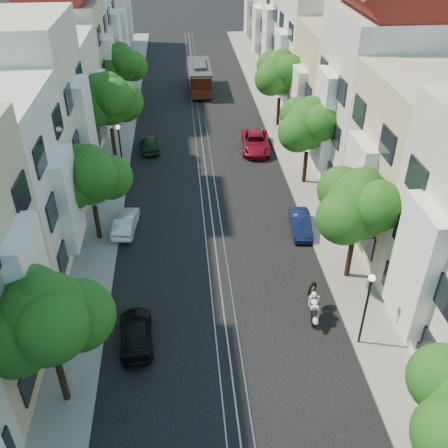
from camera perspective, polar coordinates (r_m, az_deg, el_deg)
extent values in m
plane|color=black|center=(44.21, -2.51, 9.36)|extent=(200.00, 200.00, 0.00)
cube|color=gray|center=(45.05, 6.87, 9.71)|extent=(2.50, 80.00, 0.12)
cube|color=gray|center=(44.50, -11.99, 8.89)|extent=(2.50, 80.00, 0.12)
cube|color=gray|center=(44.19, -3.23, 9.34)|extent=(0.06, 80.00, 0.02)
cube|color=gray|center=(44.20, -2.51, 9.37)|extent=(0.06, 80.00, 0.02)
cube|color=gray|center=(44.23, -1.79, 9.40)|extent=(0.06, 80.00, 0.02)
cube|color=tan|center=(44.21, -2.51, 9.36)|extent=(0.08, 80.00, 0.01)
cube|color=white|center=(23.40, 21.12, -4.58)|extent=(0.90, 3.04, 6.05)
cube|color=beige|center=(30.83, 21.97, 5.72)|extent=(7.00, 8.00, 10.00)
cube|color=white|center=(29.71, 15.04, 4.28)|extent=(0.90, 3.04, 5.50)
cube|color=silver|center=(37.10, 17.31, 12.99)|extent=(7.00, 8.00, 12.00)
cube|color=white|center=(36.21, 11.34, 11.71)|extent=(0.90, 3.04, 6.60)
cube|color=#C6B28C|center=(44.66, 13.46, 14.96)|extent=(7.00, 8.00, 9.00)
cube|color=white|center=(43.88, 8.46, 14.17)|extent=(0.90, 3.04, 4.95)
cube|color=white|center=(51.79, 10.96, 18.68)|extent=(7.00, 8.00, 10.50)
cube|color=white|center=(51.14, 6.54, 17.88)|extent=(0.90, 3.04, 5.78)
cube|color=beige|center=(59.20, 8.98, 21.23)|extent=(7.00, 8.00, 11.50)
cube|color=white|center=(58.64, 5.04, 20.44)|extent=(0.90, 3.04, 6.32)
cube|color=silver|center=(67.04, 7.29, 21.93)|extent=(7.00, 8.00, 9.50)
cube|color=white|center=(66.53, 3.80, 21.35)|extent=(0.90, 3.04, 5.23)
cube|color=beige|center=(74.69, 6.01, 23.42)|extent=(7.00, 8.00, 10.00)
cube|color=white|center=(74.24, 2.84, 22.85)|extent=(0.90, 3.04, 5.50)
cube|color=white|center=(22.23, -21.06, -7.14)|extent=(0.90, 3.04, 5.93)
cube|color=white|center=(28.80, -17.49, 2.65)|extent=(0.90, 3.04, 5.39)
cube|color=beige|center=(36.02, -21.84, 11.27)|extent=(7.00, 8.00, 11.76)
cube|color=white|center=(35.47, -15.57, 10.48)|extent=(0.90, 3.04, 6.47)
cube|color=silver|center=(43.77, -19.01, 13.55)|extent=(7.00, 8.00, 8.82)
cube|color=white|center=(43.27, -13.84, 13.17)|extent=(0.90, 3.04, 4.85)
cube|color=beige|center=(51.02, -17.43, 17.45)|extent=(7.00, 8.00, 10.29)
cube|color=white|center=(50.61, -12.88, 17.01)|extent=(0.90, 3.04, 5.66)
cube|color=silver|center=(58.53, -16.16, 20.13)|extent=(7.00, 8.00, 11.27)
cube|color=white|center=(58.19, -12.12, 19.67)|extent=(0.90, 3.04, 6.20)
cube|color=#C6B28C|center=(66.45, -14.95, 20.96)|extent=(7.00, 8.00, 9.31)
cube|color=white|center=(66.12, -11.40, 20.67)|extent=(0.90, 3.04, 5.12)
cube|color=white|center=(74.16, -14.13, 22.52)|extent=(7.00, 8.00, 9.80)
cube|color=white|center=(73.88, -10.91, 22.22)|extent=(0.90, 3.04, 5.39)
cylinder|color=black|center=(28.57, 14.14, -3.75)|extent=(0.30, 0.30, 2.45)
sphere|color=#174912|center=(26.66, 15.15, 2.17)|extent=(3.64, 3.64, 3.64)
sphere|color=#174912|center=(27.64, 16.86, 2.10)|extent=(2.91, 2.91, 2.91)
sphere|color=#174912|center=(25.95, 13.55, 0.72)|extent=(2.84, 2.84, 2.84)
sphere|color=#174912|center=(26.33, 15.57, 3.96)|extent=(2.18, 2.18, 2.18)
cylinder|color=black|center=(37.48, 9.24, 6.44)|extent=(0.30, 0.30, 2.38)
sphere|color=#174912|center=(36.08, 9.72, 11.18)|extent=(3.54, 3.54, 3.54)
sphere|color=#174912|center=(36.96, 11.17, 10.91)|extent=(2.83, 2.83, 2.83)
sphere|color=#174912|center=(35.35, 8.42, 10.29)|extent=(2.76, 2.76, 2.76)
sphere|color=#174912|center=(35.87, 9.98, 12.57)|extent=(2.12, 2.12, 2.12)
cylinder|color=black|center=(47.25, 6.22, 12.66)|extent=(0.30, 0.30, 2.52)
sphere|color=#174912|center=(46.09, 6.50, 16.80)|extent=(3.74, 3.74, 3.74)
sphere|color=#174912|center=(46.90, 7.72, 16.50)|extent=(3.00, 3.00, 3.00)
sphere|color=#174912|center=(45.35, 5.41, 16.18)|extent=(2.92, 2.92, 2.92)
sphere|color=#174912|center=(45.95, 6.68, 17.90)|extent=(2.25, 2.25, 2.25)
cylinder|color=black|center=(22.79, -18.01, -16.48)|extent=(0.30, 0.30, 2.45)
sphere|color=#174912|center=(20.34, -19.71, -10.15)|extent=(3.64, 3.64, 3.64)
sphere|color=#174912|center=(20.70, -16.25, -9.98)|extent=(2.91, 2.91, 2.91)
sphere|color=#174912|center=(20.35, -22.58, -12.12)|extent=(2.84, 2.84, 2.84)
sphere|color=#174912|center=(19.80, -19.87, -8.06)|extent=(2.18, 2.18, 2.18)
cylinder|color=black|center=(31.74, -14.28, 0.21)|extent=(0.30, 0.30, 2.27)
sphere|color=#174912|center=(30.13, -15.12, 5.31)|extent=(3.38, 3.38, 3.38)
sphere|color=#174912|center=(30.58, -12.86, 5.23)|extent=(2.70, 2.70, 2.70)
sphere|color=#174912|center=(29.86, -17.01, 4.04)|extent=(2.64, 2.64, 2.64)
sphere|color=#174912|center=(29.80, -15.16, 6.93)|extent=(2.03, 2.03, 2.03)
cylinder|color=black|center=(41.22, -12.50, 8.87)|extent=(0.30, 0.30, 2.62)
sphere|color=#174912|center=(39.85, -13.16, 13.71)|extent=(3.90, 3.90, 3.90)
sphere|color=#174912|center=(40.31, -11.42, 13.55)|extent=(3.12, 3.12, 3.12)
sphere|color=#174912|center=(39.44, -14.60, 12.83)|extent=(3.04, 3.04, 3.04)
sphere|color=#174912|center=(39.64, -13.17, 14.99)|extent=(2.34, 2.34, 2.34)
cylinder|color=black|center=(51.41, -11.32, 13.91)|extent=(0.30, 0.30, 2.38)
sphere|color=#174912|center=(50.40, -11.76, 17.50)|extent=(3.54, 3.54, 3.54)
sphere|color=#174912|center=(50.88, -10.37, 17.32)|extent=(2.83, 2.83, 2.83)
sphere|color=#174912|center=(49.93, -12.92, 16.84)|extent=(2.76, 2.76, 2.76)
sphere|color=#174912|center=(50.25, -11.75, 18.52)|extent=(2.12, 2.12, 2.12)
cylinder|color=black|center=(24.25, 15.81, -9.59)|extent=(0.12, 0.12, 4.00)
sphere|color=#FFF2CC|center=(22.96, 16.57, -5.94)|extent=(0.32, 0.32, 0.32)
cylinder|color=black|center=(38.12, -11.69, 8.01)|extent=(0.12, 0.12, 4.00)
sphere|color=#FFF2CC|center=(37.31, -12.04, 10.77)|extent=(0.32, 0.32, 0.32)
torus|color=black|center=(25.94, 10.17, -10.65)|extent=(0.26, 0.84, 0.83)
torus|color=black|center=(26.24, 10.03, -7.37)|extent=(0.65, 0.69, 0.81)
ellipsoid|color=white|center=(25.90, 10.16, -8.82)|extent=(0.61, 1.17, 1.04)
ellipsoid|color=white|center=(25.56, 10.28, -8.98)|extent=(0.48, 0.66, 0.58)
cube|color=black|center=(25.44, 10.34, -10.08)|extent=(0.30, 0.58, 0.45)
cube|color=silver|center=(25.57, 10.28, -9.10)|extent=(0.43, 0.63, 0.22)
sphere|color=black|center=(25.78, 10.20, -8.42)|extent=(0.29, 0.29, 0.29)
cube|color=black|center=(56.55, -2.74, 15.36)|extent=(2.12, 7.28, 0.27)
cube|color=#4B190C|center=(56.22, -2.77, 16.42)|extent=(2.20, 4.55, 2.18)
cube|color=beige|center=(55.98, -2.80, 17.22)|extent=(2.24, 4.60, 0.55)
cube|color=#2D2D30|center=(55.88, -2.81, 17.57)|extent=(2.30, 7.28, 0.16)
cube|color=#2D2D30|center=(55.81, -2.82, 17.80)|extent=(1.29, 4.10, 0.32)
imported|color=#0C173E|center=(32.26, 8.75, 0.06)|extent=(1.48, 3.50, 1.12)
imported|color=maroon|center=(42.52, 3.62, 9.30)|extent=(2.70, 5.07, 1.36)
imported|color=black|center=(24.95, -10.02, -12.14)|extent=(1.88, 3.96, 1.11)
imported|color=silver|center=(32.56, -11.17, 0.19)|extent=(1.61, 3.71, 1.19)
imported|color=black|center=(42.84, -8.49, 9.06)|extent=(1.88, 3.68, 1.20)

